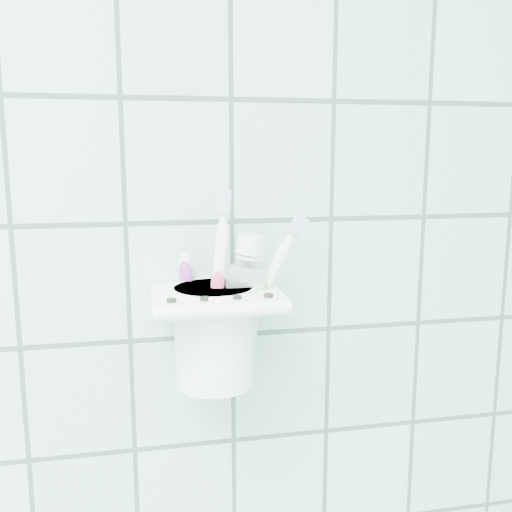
{
  "coord_description": "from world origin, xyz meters",
  "views": [
    {
      "loc": [
        0.57,
        0.61,
        1.45
      ],
      "look_at": [
        0.67,
        1.1,
        1.36
      ],
      "focal_mm": 40.0,
      "sensor_mm": 36.0,
      "label": 1
    }
  ],
  "objects_px": {
    "toothbrush_orange": "(212,288)",
    "cup": "(214,332)",
    "toothpaste_tube": "(231,294)",
    "holder_bracket": "(216,299)",
    "toothbrush_blue": "(209,286)",
    "toothbrush_pink": "(199,277)"
  },
  "relations": [
    {
      "from": "toothbrush_orange",
      "to": "cup",
      "type": "bearing_deg",
      "value": 80.85
    },
    {
      "from": "toothpaste_tube",
      "to": "holder_bracket",
      "type": "bearing_deg",
      "value": -157.95
    },
    {
      "from": "toothpaste_tube",
      "to": "cup",
      "type": "bearing_deg",
      "value": -171.78
    },
    {
      "from": "toothbrush_orange",
      "to": "toothpaste_tube",
      "type": "distance_m",
      "value": 0.03
    },
    {
      "from": "cup",
      "to": "toothbrush_blue",
      "type": "bearing_deg",
      "value": -123.9
    },
    {
      "from": "holder_bracket",
      "to": "toothbrush_blue",
      "type": "distance_m",
      "value": 0.02
    },
    {
      "from": "toothbrush_blue",
      "to": "toothbrush_pink",
      "type": "bearing_deg",
      "value": 136.52
    },
    {
      "from": "toothbrush_pink",
      "to": "cup",
      "type": "bearing_deg",
      "value": -7.27
    },
    {
      "from": "toothbrush_blue",
      "to": "toothpaste_tube",
      "type": "relative_size",
      "value": 1.25
    },
    {
      "from": "holder_bracket",
      "to": "toothbrush_blue",
      "type": "xyz_separation_m",
      "value": [
        -0.01,
        -0.0,
        0.01
      ]
    },
    {
      "from": "holder_bracket",
      "to": "toothbrush_pink",
      "type": "height_order",
      "value": "toothbrush_pink"
    },
    {
      "from": "cup",
      "to": "toothbrush_pink",
      "type": "distance_m",
      "value": 0.06
    },
    {
      "from": "cup",
      "to": "toothbrush_orange",
      "type": "height_order",
      "value": "toothbrush_orange"
    },
    {
      "from": "toothbrush_blue",
      "to": "toothbrush_orange",
      "type": "xyz_separation_m",
      "value": [
        0.0,
        -0.01,
        -0.0
      ]
    },
    {
      "from": "cup",
      "to": "toothbrush_pink",
      "type": "xyz_separation_m",
      "value": [
        -0.01,
        0.01,
        0.06
      ]
    },
    {
      "from": "holder_bracket",
      "to": "toothbrush_pink",
      "type": "bearing_deg",
      "value": 148.78
    },
    {
      "from": "cup",
      "to": "toothpaste_tube",
      "type": "distance_m",
      "value": 0.04
    },
    {
      "from": "cup",
      "to": "toothbrush_orange",
      "type": "distance_m",
      "value": 0.05
    },
    {
      "from": "holder_bracket",
      "to": "cup",
      "type": "distance_m",
      "value": 0.03
    },
    {
      "from": "cup",
      "to": "toothbrush_blue",
      "type": "relative_size",
      "value": 0.54
    },
    {
      "from": "toothpaste_tube",
      "to": "toothbrush_blue",
      "type": "bearing_deg",
      "value": -155.89
    },
    {
      "from": "toothpaste_tube",
      "to": "toothbrush_orange",
      "type": "bearing_deg",
      "value": -141.78
    }
  ]
}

